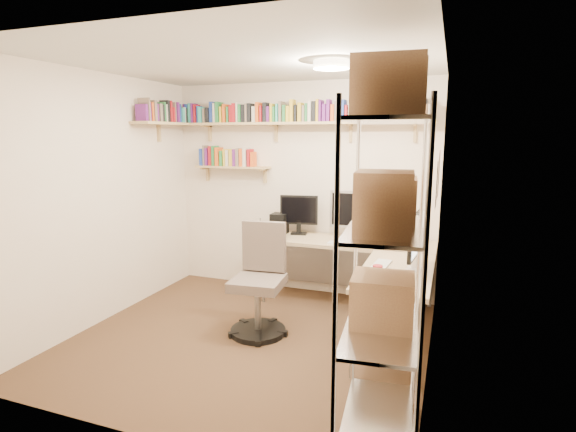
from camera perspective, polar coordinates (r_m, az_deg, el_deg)
The scene contains 6 objects.
ground at distance 4.39m, azimuth -4.96°, elevation -15.27°, with size 3.20×3.20×0.00m, color #45301D.
room_shell at distance 3.97m, azimuth -5.23°, elevation 5.32°, with size 3.24×3.04×2.52m.
wall_shelves at distance 5.32m, azimuth -3.35°, elevation 11.70°, with size 3.12×1.09×0.80m.
corner_desk at distance 4.77m, azimuth 7.38°, elevation -3.88°, with size 1.97×1.88×1.28m.
office_chair at distance 4.37m, azimuth -3.63°, elevation -9.02°, with size 0.56×0.57×1.06m.
wire_rack at distance 2.58m, azimuth 12.38°, elevation 2.84°, with size 0.52×0.93×2.29m.
Camera 1 is at (1.70, -3.58, 1.88)m, focal length 28.00 mm.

